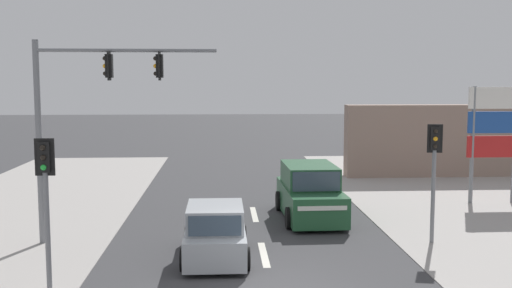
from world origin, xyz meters
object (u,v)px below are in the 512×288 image
at_px(traffic_signal_mast, 83,104).
at_px(shopping_plaza_sign, 494,128).
at_px(pedestal_signal_right_kerb, 434,163).
at_px(hatchback_crossing_left, 215,233).
at_px(pedestal_signal_left_kerb, 46,189).
at_px(suv_oncoming_near, 310,193).

distance_m(traffic_signal_mast, shopping_plaza_sign, 15.48).
bearing_deg(traffic_signal_mast, pedestal_signal_right_kerb, -3.48).
bearing_deg(pedestal_signal_right_kerb, hatchback_crossing_left, -169.51).
relative_size(pedestal_signal_right_kerb, pedestal_signal_left_kerb, 1.00).
height_order(traffic_signal_mast, suv_oncoming_near, traffic_signal_mast).
relative_size(traffic_signal_mast, pedestal_signal_left_kerb, 1.69).
bearing_deg(pedestal_signal_left_kerb, pedestal_signal_right_kerb, 19.54).
bearing_deg(shopping_plaza_sign, pedestal_signal_right_kerb, -128.26).
bearing_deg(pedestal_signal_left_kerb, traffic_signal_mast, 91.19).
relative_size(traffic_signal_mast, hatchback_crossing_left, 1.65).
bearing_deg(traffic_signal_mast, hatchback_crossing_left, -25.25).
height_order(pedestal_signal_left_kerb, suv_oncoming_near, pedestal_signal_left_kerb).
bearing_deg(suv_oncoming_near, shopping_plaza_sign, 15.71).
xyz_separation_m(shopping_plaza_sign, hatchback_crossing_left, (-10.79, -6.72, -2.28)).
height_order(shopping_plaza_sign, suv_oncoming_near, shopping_plaza_sign).
bearing_deg(shopping_plaza_sign, traffic_signal_mast, -161.47).
bearing_deg(shopping_plaza_sign, suv_oncoming_near, -164.29).
bearing_deg(pedestal_signal_right_kerb, traffic_signal_mast, 176.52).
bearing_deg(shopping_plaza_sign, hatchback_crossing_left, -148.08).
bearing_deg(suv_oncoming_near, pedestal_signal_left_kerb, -134.98).
relative_size(pedestal_signal_right_kerb, shopping_plaza_sign, 0.77).
distance_m(shopping_plaza_sign, suv_oncoming_near, 8.10).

